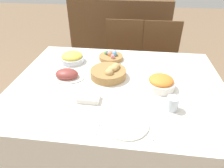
% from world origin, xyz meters
% --- Properties ---
extents(ground_plane, '(12.00, 12.00, 0.00)m').
position_xyz_m(ground_plane, '(0.00, 0.00, 0.00)').
color(ground_plane, '#7F664C').
extents(dining_table, '(1.51, 1.16, 0.73)m').
position_xyz_m(dining_table, '(0.00, 0.00, 0.36)').
color(dining_table, silver).
rests_on(dining_table, ground).
extents(chair_far_right, '(0.43, 0.43, 0.89)m').
position_xyz_m(chair_far_right, '(0.40, 0.91, 0.48)').
color(chair_far_right, brown).
rests_on(chair_far_right, ground).
extents(chair_far_center, '(0.43, 0.43, 0.89)m').
position_xyz_m(chair_far_center, '(-0.03, 0.91, 0.48)').
color(chair_far_center, brown).
rests_on(chair_far_center, ground).
extents(sideboard, '(1.43, 0.44, 1.00)m').
position_xyz_m(sideboard, '(-0.14, 1.77, 0.50)').
color(sideboard, brown).
rests_on(sideboard, ground).
extents(bread_basket, '(0.27, 0.27, 0.10)m').
position_xyz_m(bread_basket, '(-0.07, 0.07, 0.76)').
color(bread_basket, '#9E7542').
rests_on(bread_basket, dining_table).
extents(egg_basket, '(0.21, 0.21, 0.08)m').
position_xyz_m(egg_basket, '(-0.10, 0.37, 0.75)').
color(egg_basket, '#9E7542').
rests_on(egg_basket, dining_table).
extents(ham_platter, '(0.26, 0.18, 0.08)m').
position_xyz_m(ham_platter, '(-0.38, 0.02, 0.75)').
color(ham_platter, silver).
rests_on(ham_platter, dining_table).
extents(pineapple_bowl, '(0.20, 0.20, 0.09)m').
position_xyz_m(pineapple_bowl, '(-0.42, 0.28, 0.77)').
color(pineapple_bowl, silver).
rests_on(pineapple_bowl, dining_table).
extents(carrot_bowl, '(0.20, 0.20, 0.09)m').
position_xyz_m(carrot_bowl, '(0.30, -0.04, 0.77)').
color(carrot_bowl, silver).
rests_on(carrot_bowl, dining_table).
extents(dinner_plate, '(0.25, 0.25, 0.01)m').
position_xyz_m(dinner_plate, '(0.09, -0.41, 0.73)').
color(dinner_plate, silver).
rests_on(dinner_plate, dining_table).
extents(fork, '(0.02, 0.20, 0.00)m').
position_xyz_m(fork, '(-0.06, -0.41, 0.73)').
color(fork, silver).
rests_on(fork, dining_table).
extents(knife, '(0.02, 0.20, 0.00)m').
position_xyz_m(knife, '(0.24, -0.41, 0.73)').
color(knife, silver).
rests_on(knife, dining_table).
extents(spoon, '(0.02, 0.20, 0.00)m').
position_xyz_m(spoon, '(0.27, -0.41, 0.73)').
color(spoon, silver).
rests_on(spoon, dining_table).
extents(drinking_cup, '(0.07, 0.07, 0.08)m').
position_xyz_m(drinking_cup, '(0.35, -0.25, 0.77)').
color(drinking_cup, silver).
rests_on(drinking_cup, dining_table).
extents(butter_dish, '(0.14, 0.09, 0.03)m').
position_xyz_m(butter_dish, '(-0.16, -0.23, 0.74)').
color(butter_dish, silver).
rests_on(butter_dish, dining_table).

